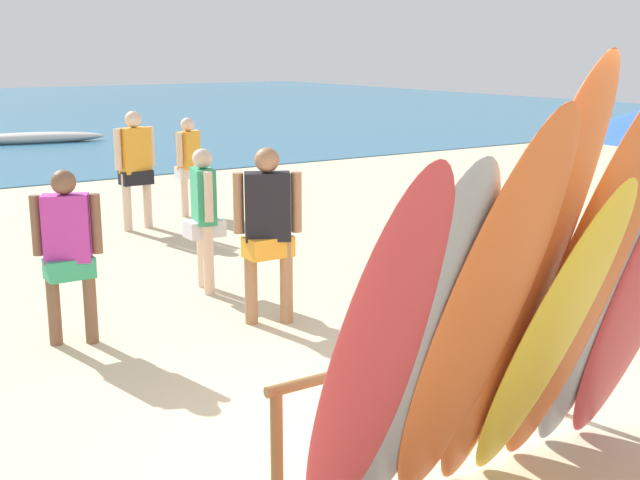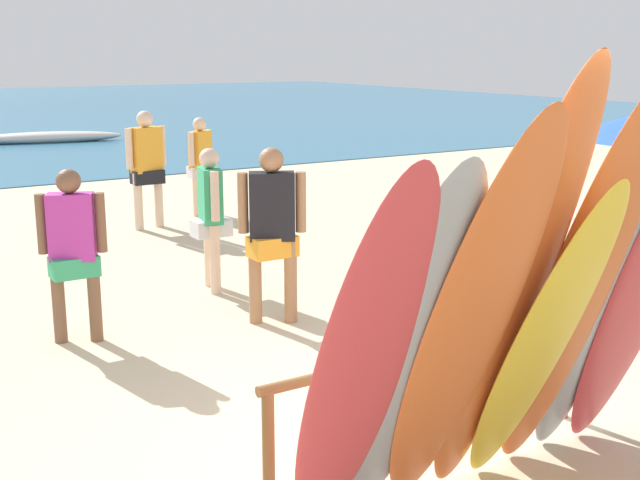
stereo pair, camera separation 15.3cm
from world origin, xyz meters
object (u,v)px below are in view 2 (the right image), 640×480
Objects in this scene: surfboard_orange_2 at (468,327)px; beachgoer_near_rack at (211,209)px; beachgoer_midbeach at (73,244)px; surfboard_grey_1 at (408,355)px; surfboard_grey_6 at (622,256)px; surfboard_red_0 at (362,367)px; surfboard_orange_3 at (512,295)px; surfboard_yellow_4 at (542,342)px; distant_boat at (46,138)px; surfboard_orange_5 at (578,291)px; beach_chair_red at (525,277)px; beachgoer_strolling at (147,161)px; beachgoer_by_water at (272,223)px; beachgoer_photographing at (201,159)px; surfboard_rack at (436,373)px.

surfboard_orange_2 is 1.65× the size of beachgoer_near_rack.
surfboard_grey_1 is at bearing 122.40° from beachgoer_midbeach.
beachgoer_near_rack is at bearing 95.14° from surfboard_grey_6.
surfboard_orange_2 is at bearing -176.37° from beachgoer_near_rack.
surfboard_orange_2 is 1.63× the size of beachgoer_midbeach.
surfboard_red_0 reaches higher than beachgoer_midbeach.
surfboard_grey_6 is (0.83, -0.01, 0.10)m from surfboard_orange_3.
surfboard_yellow_4 is 20.11m from distant_boat.
surfboard_grey_1 is 1.07× the size of surfboard_yellow_4.
surfboard_orange_5 is at bearing -0.39° from surfboard_grey_1.
beachgoer_near_rack is at bearing 91.87° from surfboard_orange_5.
beachgoer_strolling is at bearing 95.32° from beach_chair_red.
beachgoer_by_water is at bearing 96.07° from surfboard_grey_6.
surfboard_orange_2 is at bearing -15.22° from surfboard_grey_1.
surfboard_grey_6 reaches higher than beachgoer_near_rack.
beachgoer_photographing reaches higher than beach_chair_red.
surfboard_orange_5 is at bearing 3.32° from surfboard_orange_2.
surfboard_orange_2 reaches higher than beachgoer_by_water.
surfboard_grey_1 is 20.16m from distant_boat.
surfboard_orange_5 is 3.15m from beach_chair_red.
beachgoer_midbeach is at bearing 12.70° from beachgoer_by_water.
surfboard_rack is at bearing 123.78° from surfboard_orange_5.
beachgoer_midbeach is at bearing -102.75° from distant_boat.
beach_chair_red is (1.68, 2.35, -0.93)m from surfboard_grey_6.
surfboard_orange_5 is at bearing -1.99° from surfboard_red_0.
beachgoer_near_rack is 15.29m from distant_boat.
surfboard_orange_2 is at bearing -7.89° from surfboard_red_0.
beachgoer_midbeach is 0.38× the size of distant_boat.
surfboard_orange_3 is 4.87m from beachgoer_near_rack.
surfboard_red_0 is 3.78m from beachgoer_by_water.
surfboard_orange_5 is at bearing 117.32° from beachgoer_by_water.
surfboard_rack is at bearing -172.41° from beachgoer_near_rack.
surfboard_red_0 is 1.46× the size of beachgoer_midbeach.
surfboard_orange_3 is 1.75× the size of beachgoer_midbeach.
beachgoer_strolling reaches higher than beachgoer_by_water.
surfboard_orange_3 is 3.60m from beachgoer_by_water.
surfboard_grey_6 is at bearing -2.32° from surfboard_yellow_4.
beachgoer_photographing is (2.03, 8.66, -0.40)m from surfboard_orange_3.
surfboard_grey_1 is (0.29, 0.02, -0.00)m from surfboard_red_0.
surfboard_grey_1 is 3.91m from beach_chair_red.
beachgoer_strolling is at bearing 83.16° from surfboard_rack.
surfboard_orange_2 is 8.26m from beachgoer_strolling.
surfboard_yellow_4 is at bearing -143.54° from beach_chair_red.
beachgoer_midbeach reaches higher than surfboard_rack.
beachgoer_near_rack is 4.14m from beachgoer_photographing.
surfboard_grey_6 is at bearing -94.58° from distant_boat.
surfboard_orange_2 is at bearing -178.43° from surfboard_grey_6.
surfboard_orange_3 is 1.76× the size of beachgoer_near_rack.
beachgoer_by_water is 0.99× the size of beachgoer_strolling.
beachgoer_by_water is 1.08× the size of beachgoer_midbeach.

